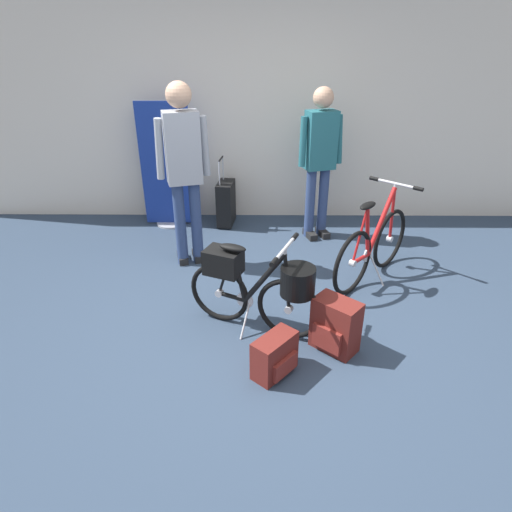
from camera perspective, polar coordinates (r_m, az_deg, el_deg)
The scene contains 10 objects.
ground_plane at distance 3.52m, azimuth 0.18°, elevation -10.54°, with size 8.05×8.05×0.00m, color #2D3D51.
back_wall at distance 5.46m, azimuth 0.39°, elevation 19.01°, with size 8.05×0.10×2.75m, color silver.
floor_banner_stand at distance 5.40m, azimuth -11.46°, elevation 10.46°, with size 0.60×0.36×1.46m.
folding_bike_foreground at distance 3.38m, azimuth 0.34°, elevation -3.73°, with size 1.05×0.59×0.79m.
display_bike_left at distance 4.28m, azimuth 14.86°, elevation 1.21°, with size 0.90×1.00×0.91m.
visitor_near_wall at distance 4.94m, azimuth 8.25°, elevation 12.76°, with size 0.51×0.34×1.65m.
visitor_browsing at distance 4.27m, azimuth -9.33°, elevation 11.55°, with size 0.51×0.34×1.77m.
rolling_suitcase at distance 5.40m, azimuth -3.91°, elevation 6.88°, with size 0.22×0.38×0.83m.
backpack_on_floor at distance 3.13m, azimuth 2.49°, elevation -12.78°, with size 0.34×0.36×0.30m.
handbag_on_floor at distance 3.35m, azimuth 10.22°, elevation -8.87°, with size 0.38×0.37×0.42m.
Camera 1 is at (0.01, -2.78, 2.16)m, focal length 30.90 mm.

